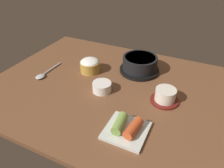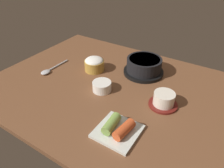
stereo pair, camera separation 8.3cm
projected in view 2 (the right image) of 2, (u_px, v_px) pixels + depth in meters
The scene contains 7 objects.
dining_table at pixel (111, 88), 87.40cm from camera, with size 100.00×76.00×2.00cm, color brown.
stone_pot at pixel (144, 66), 93.45cm from camera, with size 18.16×18.16×7.42cm.
rice_bowl at pixel (94, 64), 95.95cm from camera, with size 9.19×9.19×6.52cm.
tea_cup_with_saucer at pixel (163, 100), 74.99cm from camera, with size 10.65×10.65×5.48cm.
banchan_cup_center at pixel (102, 86), 83.36cm from camera, with size 7.65×7.65×3.87cm.
kimchi_plate at pixel (118, 129), 64.85cm from camera, with size 13.16×13.16×4.24cm.
spoon at pixel (49, 70), 96.41cm from camera, with size 3.60×16.52×1.35cm.
Camera 2 is at (38.54, -59.78, 51.82)cm, focal length 33.27 mm.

